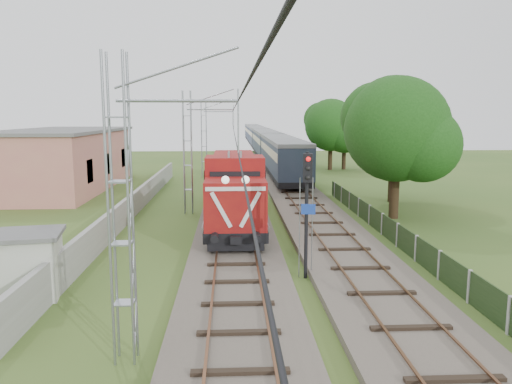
{
  "coord_description": "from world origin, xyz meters",
  "views": [
    {
      "loc": [
        -0.19,
        -20.59,
        6.46
      ],
      "look_at": [
        1.19,
        6.88,
        2.2
      ],
      "focal_mm": 35.0,
      "sensor_mm": 36.0,
      "label": 1
    }
  ],
  "objects": [
    {
      "name": "station_building",
      "position": [
        -15.0,
        24.0,
        2.63
      ],
      "size": [
        8.4,
        20.4,
        5.22
      ],
      "color": "#B56461",
      "rests_on": "ground"
    },
    {
      "name": "locomotive",
      "position": [
        0.0,
        9.29,
        2.21
      ],
      "size": [
        2.95,
        16.82,
        4.27
      ],
      "color": "black",
      "rests_on": "ground"
    },
    {
      "name": "tree_a",
      "position": [
        10.12,
        9.81,
        5.52
      ],
      "size": [
        6.83,
        6.5,
        8.85
      ],
      "color": "#362716",
      "rests_on": "ground"
    },
    {
      "name": "relay_hut",
      "position": [
        -7.4,
        -3.02,
        1.19
      ],
      "size": [
        2.64,
        2.64,
        2.36
      ],
      "color": "beige",
      "rests_on": "ground"
    },
    {
      "name": "catenary",
      "position": [
        -2.95,
        12.0,
        4.05
      ],
      "size": [
        3.31,
        70.0,
        8.0
      ],
      "color": "gray",
      "rests_on": "ground"
    },
    {
      "name": "track_main",
      "position": [
        0.0,
        7.0,
        0.18
      ],
      "size": [
        4.2,
        70.0,
        0.45
      ],
      "color": "#6B6054",
      "rests_on": "ground"
    },
    {
      "name": "ground",
      "position": [
        0.0,
        0.0,
        0.0
      ],
      "size": [
        140.0,
        140.0,
        0.0
      ],
      "primitive_type": "plane",
      "color": "#385821",
      "rests_on": "ground"
    },
    {
      "name": "signal_post",
      "position": [
        2.76,
        -1.61,
        3.47
      ],
      "size": [
        0.55,
        0.43,
        5.05
      ],
      "color": "black",
      "rests_on": "ground"
    },
    {
      "name": "tree_b",
      "position": [
        11.9,
        15.83,
        5.83
      ],
      "size": [
        7.21,
        6.86,
        9.34
      ],
      "color": "#362716",
      "rests_on": "ground"
    },
    {
      "name": "tree_d",
      "position": [
        13.4,
        38.46,
        4.61
      ],
      "size": [
        5.7,
        5.42,
        7.38
      ],
      "color": "#362716",
      "rests_on": "ground"
    },
    {
      "name": "coach_rake",
      "position": [
        5.0,
        63.87,
        2.53
      ],
      "size": [
        3.05,
        91.15,
        3.53
      ],
      "color": "black",
      "rests_on": "ground"
    },
    {
      "name": "track_side",
      "position": [
        5.0,
        20.0,
        0.18
      ],
      "size": [
        4.2,
        80.0,
        0.45
      ],
      "color": "#6B6054",
      "rests_on": "ground"
    },
    {
      "name": "boundary_wall",
      "position": [
        -6.5,
        12.0,
        0.75
      ],
      "size": [
        0.25,
        40.0,
        1.5
      ],
      "primitive_type": "cube",
      "color": "#9E9E99",
      "rests_on": "ground"
    },
    {
      "name": "tree_c",
      "position": [
        11.64,
        37.92,
        5.21
      ],
      "size": [
        6.45,
        6.14,
        8.36
      ],
      "color": "#362716",
      "rests_on": "ground"
    },
    {
      "name": "fence",
      "position": [
        8.0,
        3.0,
        0.6
      ],
      "size": [
        0.12,
        32.0,
        1.2
      ],
      "color": "black",
      "rests_on": "ground"
    }
  ]
}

